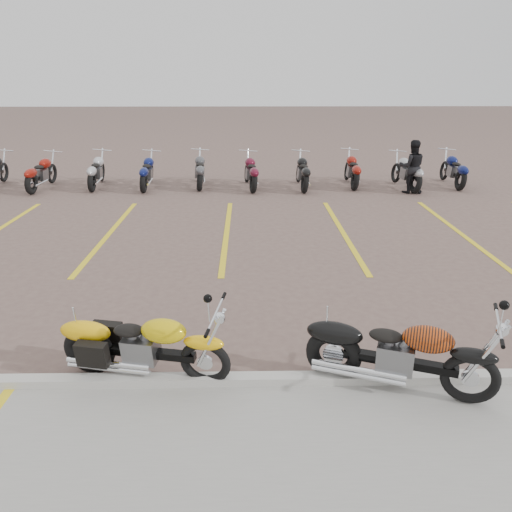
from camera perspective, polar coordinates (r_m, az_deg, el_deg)
The scene contains 7 objects.
ground at distance 7.87m, azimuth -4.47°, elevation -6.12°, with size 100.00×100.00×0.00m, color #6E594F.
curb at distance 6.11m, azimuth -5.54°, elevation -13.95°, with size 60.00×0.18×0.12m, color #ADAAA3.
parking_stripes at distance 11.59m, azimuth -3.38°, elevation 2.71°, with size 38.00×5.50×0.01m, color yellow, non-canonical shape.
yellow_cruiser at distance 6.17m, azimuth -12.89°, elevation -10.05°, with size 2.07×0.54×0.86m.
flame_cruiser at distance 6.02m, azimuth 15.56°, elevation -10.96°, with size 2.07×0.88×0.89m.
person_b at distance 16.07m, azimuth 17.38°, elevation 9.72°, with size 0.78×0.61×1.60m, color black.
bg_bike_row at distance 16.12m, azimuth -3.75°, elevation 9.70°, with size 15.58×2.03×1.10m.
Camera 1 is at (0.48, -7.04, 3.48)m, focal length 35.00 mm.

